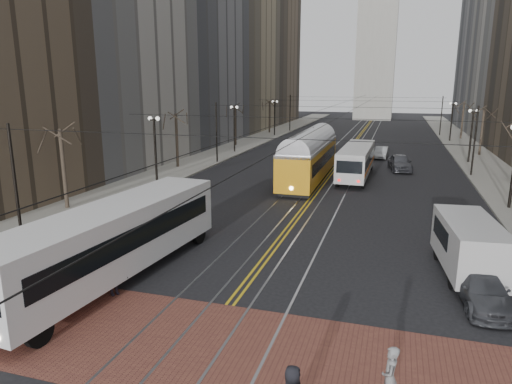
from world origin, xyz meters
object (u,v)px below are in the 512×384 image
Objects in this scene: sedan_parked at (482,289)px; pedestrian_b at (390,378)px; streetcar at (309,161)px; rear_bus at (356,162)px; pedestrian_d at (114,274)px; transit_bus at (114,243)px; sedan_grey at (400,163)px; sedan_silver at (381,152)px; cargo_van at (469,248)px.

pedestrian_b reaches higher than sedan_parked.
streetcar is 3.47× the size of sedan_parked.
pedestrian_b is (3.60, -31.39, -0.55)m from rear_bus.
rear_bus is 28.63m from pedestrian_d.
transit_bus is at bearing -113.79° from pedestrian_b.
transit_bus is 27.45m from rear_bus.
sedan_grey is 8.04m from sedan_silver.
sedan_grey is (7.86, 7.41, -0.94)m from streetcar.
sedan_parked is 8.03m from pedestrian_b.
transit_bus reaches higher than sedan_grey.
sedan_silver is 41.46m from pedestrian_d.
streetcar is at bearing 110.71° from sedan_parked.
rear_bus is 6.37m from sedan_grey.
rear_bus is at bearing 100.12° from sedan_parked.
pedestrian_b is (1.74, -44.14, 0.25)m from sedan_silver.
pedestrian_d is (-3.43, -25.24, -0.86)m from streetcar.
pedestrian_b is at bearing -75.67° from streetcar.
streetcar is 3.75× the size of sedan_silver.
cargo_van reaches higher than sedan_parked.
sedan_silver reaches higher than sedan_parked.
streetcar is 8.39× the size of pedestrian_d.
cargo_van is (15.13, 5.00, -0.38)m from transit_bus.
streetcar reaches higher than sedan_grey.
pedestrian_b reaches higher than pedestrian_d.
cargo_van reaches higher than sedan_silver.
cargo_van is 3.20× the size of pedestrian_b.
streetcar is at bearing -147.43° from rear_bus.
rear_bus reaches higher than sedan_silver.
streetcar is at bearing 25.26° from pedestrian_d.
transit_bus is 7.35× the size of pedestrian_b.
streetcar reaches higher than pedestrian_b.
transit_bus is at bearing -100.69° from streetcar.
rear_bus is (8.31, 26.16, -0.20)m from transit_bus.
sedan_parked is (5.13, -36.87, -0.03)m from sedan_silver.
sedan_grey is at bearing 43.03° from streetcar.
streetcar is at bearing -107.36° from sedan_silver.
sedan_parked is at bearing -78.50° from sedan_silver.
cargo_van is at bearing 87.26° from sedan_parked.
transit_bus is at bearing -120.92° from sedan_grey.
sedan_grey is at bearing 90.37° from cargo_van.
cargo_van is 26.31m from sedan_grey.
sedan_parked is (0.17, -2.95, -0.65)m from cargo_van.
streetcar is 4.64m from rear_bus.
sedan_grey is at bearing 89.99° from sedan_parked.
cargo_van is at bearing -78.10° from sedan_silver.
streetcar is 10.84m from sedan_grey.
transit_bus reaches higher than sedan_silver.
sedan_grey is 29.26m from sedan_parked.
pedestrian_b is at bearing -18.68° from transit_bus.
rear_bus is 2.80× the size of sedan_silver.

